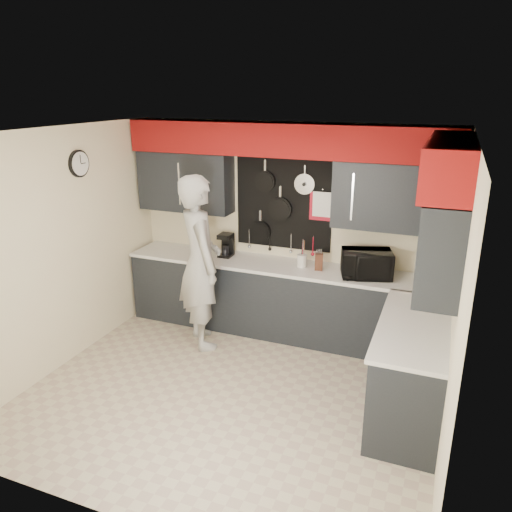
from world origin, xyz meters
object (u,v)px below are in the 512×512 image
at_px(microwave, 366,264).
at_px(utensil_crock, 302,261).
at_px(coffee_maker, 227,244).
at_px(knife_block, 319,262).
at_px(person, 200,263).

xyz_separation_m(microwave, utensil_crock, (-0.77, 0.05, -0.08)).
bearing_deg(coffee_maker, knife_block, -5.16).
height_order(utensil_crock, person, person).
relative_size(microwave, utensil_crock, 3.63).
bearing_deg(person, coffee_maker, -45.05).
height_order(knife_block, person, person).
xyz_separation_m(microwave, knife_block, (-0.56, 0.03, -0.05)).
relative_size(microwave, person, 0.27).
xyz_separation_m(microwave, coffee_maker, (-1.79, 0.10, -0.00)).
relative_size(microwave, knife_block, 2.75).
bearing_deg(coffee_maker, microwave, -4.90).
distance_m(microwave, coffee_maker, 1.80).
distance_m(microwave, person, 1.91).
relative_size(utensil_crock, person, 0.07).
height_order(microwave, coffee_maker, microwave).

